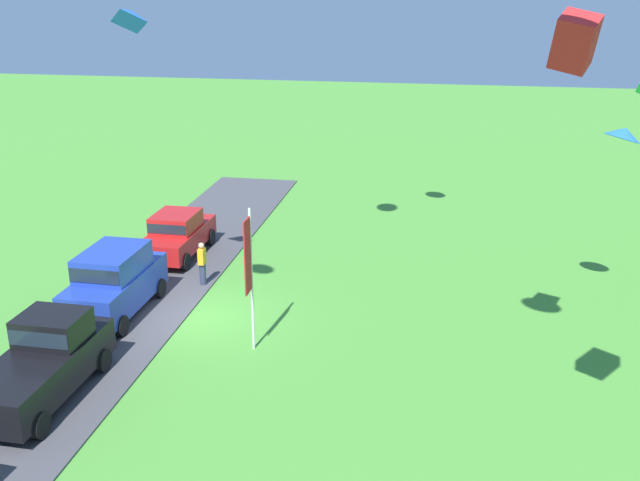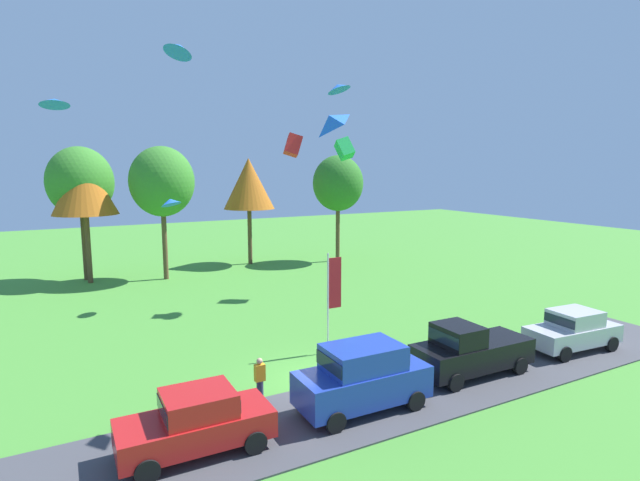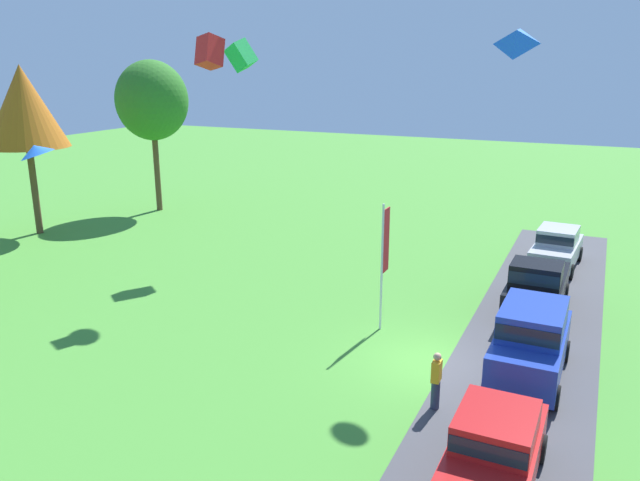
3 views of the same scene
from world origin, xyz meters
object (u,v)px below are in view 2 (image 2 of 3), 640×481
car_sedan_mid_row (197,420)px  kite_delta_low_drifter (54,102)px  car_pickup_near_entrance (469,349)px  kite_delta_mid_center (338,87)px  car_sedan_by_flagpole (573,329)px  car_suv_far_end (363,375)px  person_beside_suv (260,381)px  tree_far_right (249,184)px  tree_left_of_center (162,182)px  tree_lone_near (338,184)px  kite_box_high_right (293,145)px  kite_delta_topmost (171,202)px  kite_diamond_high_left (329,121)px  flag_banner (333,290)px  tree_far_left (84,183)px  kite_box_trailing_tail (345,149)px  kite_delta_over_trees (179,49)px  tree_center_back (80,182)px

car_sedan_mid_row → kite_delta_low_drifter: (-2.88, 9.03, 9.77)m
car_pickup_near_entrance → kite_delta_mid_center: size_ratio=3.53×
car_sedan_by_flagpole → kite_delta_mid_center: kite_delta_mid_center is taller
car_suv_far_end → kite_delta_low_drifter: kite_delta_low_drifter is taller
person_beside_suv → tree_far_right: size_ratio=0.19×
person_beside_suv → tree_far_right: 26.98m
tree_left_of_center → kite_delta_mid_center: (8.36, -11.09, 5.78)m
person_beside_suv → tree_left_of_center: 23.02m
car_sedan_by_flagpole → person_beside_suv: size_ratio=2.64×
car_sedan_by_flagpole → tree_left_of_center: size_ratio=0.46×
car_suv_far_end → tree_far_right: tree_far_right is taller
tree_lone_near → car_pickup_near_entrance: bearing=-108.5°
kite_delta_mid_center → kite_box_high_right: (-2.83, 0.41, -3.45)m
tree_left_of_center → kite_delta_topmost: size_ratio=8.48×
person_beside_suv → tree_left_of_center: size_ratio=0.17×
kite_diamond_high_left → kite_delta_topmost: (-2.02, 15.18, -3.46)m
car_suv_far_end → flag_banner: 5.78m
tree_far_right → kite_diamond_high_left: bearing=-104.6°
car_suv_far_end → person_beside_suv: 3.61m
car_sedan_mid_row → kite_box_high_right: (9.49, 13.41, 8.53)m
kite_diamond_high_left → tree_left_of_center: bearing=92.3°
kite_delta_mid_center → kite_delta_topmost: kite_delta_mid_center is taller
tree_far_right → kite_delta_low_drifter: bearing=-129.3°
tree_far_left → kite_box_trailing_tail: kite_box_trailing_tail is taller
kite_delta_low_drifter → kite_box_trailing_tail: kite_delta_low_drifter is taller
kite_delta_over_trees → kite_delta_low_drifter: bearing=150.2°
tree_left_of_center → kite_diamond_high_left: size_ratio=9.54×
car_pickup_near_entrance → tree_far_right: (0.68, 26.44, 5.79)m
person_beside_suv → tree_far_left: bearing=99.4°
tree_far_left → kite_delta_topmost: 10.14m
person_beside_suv → kite_box_high_right: 15.86m
person_beside_suv → kite_delta_low_drifter: size_ratio=1.52×
tree_left_of_center → kite_box_high_right: bearing=-62.6°
tree_left_of_center → kite_delta_low_drifter: 16.92m
car_sedan_mid_row → tree_lone_near: bearing=52.0°
tree_left_of_center → kite_box_trailing_tail: (9.78, -9.52, 2.24)m
car_suv_far_end → kite_delta_mid_center: kite_delta_mid_center is taller
person_beside_suv → tree_center_back: size_ratio=0.17×
tree_center_back → kite_delta_over_trees: bearing=-82.2°
person_beside_suv → car_pickup_near_entrance: bearing=-11.6°
person_beside_suv → kite_box_high_right: kite_box_high_right is taller
car_sedan_mid_row → kite_delta_mid_center: kite_delta_mid_center is taller
kite_diamond_high_left → kite_delta_low_drifter: size_ratio=0.92×
tree_far_left → tree_left_of_center: bearing=-14.5°
kite_diamond_high_left → car_suv_far_end: bearing=-53.5°
tree_center_back → kite_delta_low_drifter: 18.00m
person_beside_suv → kite_box_high_right: bearing=59.4°
tree_far_left → kite_diamond_high_left: 25.33m
car_suv_far_end → kite_delta_topmost: (-2.79, 16.22, 5.00)m
kite_delta_mid_center → kite_delta_low_drifter: 15.87m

